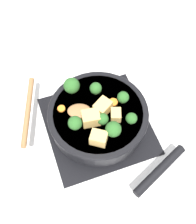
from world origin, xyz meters
name	(u,v)px	position (x,y,z in m)	size (l,w,h in m)	color
ground_plane	(98,126)	(0.00, 0.00, 0.00)	(2.40, 2.40, 0.00)	white
front_burner_grate	(98,124)	(0.00, 0.00, 0.01)	(0.31, 0.31, 0.03)	black
skillet_pan	(99,117)	(0.00, 0.00, 0.06)	(0.33, 0.41, 0.06)	black
wooden_spoon	(51,111)	(-0.13, 0.04, 0.09)	(0.22, 0.22, 0.02)	olive
tofu_cube_center_large	(102,106)	(0.01, 0.00, 0.10)	(0.05, 0.04, 0.04)	tan
tofu_cube_near_handle	(116,115)	(0.04, -0.03, 0.10)	(0.04, 0.03, 0.03)	tan
tofu_cube_east_chunk	(91,118)	(-0.03, -0.02, 0.11)	(0.05, 0.04, 0.04)	tan
tofu_cube_west_chunk	(99,138)	(-0.03, -0.09, 0.10)	(0.04, 0.04, 0.04)	tan
broccoli_floret_near_spoon	(104,119)	(0.00, -0.04, 0.11)	(0.03, 0.03, 0.04)	#709956
broccoli_floret_center_top	(96,88)	(0.02, 0.06, 0.11)	(0.04, 0.04, 0.04)	#709956
broccoli_floret_east_rim	(123,97)	(0.08, 0.01, 0.11)	(0.03, 0.03, 0.04)	#709956
broccoli_floret_west_rim	(113,129)	(0.02, -0.08, 0.11)	(0.04, 0.04, 0.05)	#709956
broccoli_floret_north_edge	(75,123)	(-0.08, -0.03, 0.11)	(0.04, 0.04, 0.05)	#709956
broccoli_floret_south_cluster	(72,86)	(-0.05, 0.09, 0.12)	(0.05, 0.05, 0.05)	#709956
broccoli_floret_mid_floret	(131,118)	(0.08, -0.06, 0.11)	(0.03, 0.03, 0.04)	#709956
carrot_slice_orange_thin	(113,102)	(0.05, 0.02, 0.09)	(0.03, 0.03, 0.01)	orange
carrot_slice_near_center	(61,109)	(-0.10, 0.04, 0.09)	(0.02, 0.02, 0.01)	orange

